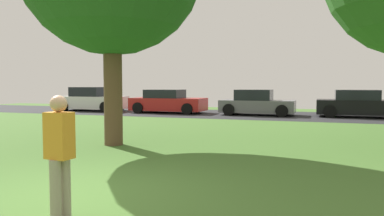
{
  "coord_description": "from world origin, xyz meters",
  "views": [
    {
      "loc": [
        3.63,
        -4.77,
        1.69
      ],
      "look_at": [
        0.0,
        5.74,
        0.98
      ],
      "focal_mm": 35.08,
      "sensor_mm": 36.0,
      "label": 1
    }
  ],
  "objects": [
    {
      "name": "parked_car_grey",
      "position": [
        0.26,
        15.89,
        0.64
      ],
      "size": [
        4.01,
        2.04,
        1.4
      ],
      "color": "slate",
      "rests_on": "ground_plane"
    },
    {
      "name": "ground_plane",
      "position": [
        0.0,
        0.0,
        0.0
      ],
      "size": [
        44.0,
        44.0,
        0.0
      ],
      "primitive_type": "plane",
      "color": "#47702D"
    },
    {
      "name": "parked_car_black",
      "position": [
        5.54,
        16.25,
        0.65
      ],
      "size": [
        4.36,
        2.07,
        1.41
      ],
      "color": "black",
      "rests_on": "ground_plane"
    },
    {
      "name": "parked_car_white",
      "position": [
        -10.27,
        15.83,
        0.69
      ],
      "size": [
        4.25,
        2.11,
        1.52
      ],
      "color": "white",
      "rests_on": "ground_plane"
    },
    {
      "name": "road_strip",
      "position": [
        0.0,
        16.0,
        0.0
      ],
      "size": [
        44.0,
        6.4,
        0.01
      ],
      "primitive_type": "cube",
      "color": "#28282B",
      "rests_on": "ground_plane"
    },
    {
      "name": "parked_car_red",
      "position": [
        -5.0,
        15.78,
        0.64
      ],
      "size": [
        4.37,
        2.11,
        1.38
      ],
      "color": "#B21E1E",
      "rests_on": "ground_plane"
    },
    {
      "name": "person_catcher",
      "position": [
        0.58,
        -0.96,
        0.85
      ],
      "size": [
        0.34,
        0.3,
        1.55
      ],
      "rotation": [
        0.0,
        0.0,
        3.04
      ],
      "color": "gray",
      "rests_on": "ground_plane"
    }
  ]
}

